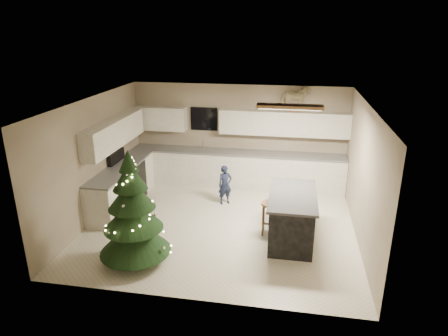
{
  "coord_description": "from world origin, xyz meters",
  "views": [
    {
      "loc": [
        1.37,
        -7.44,
        3.99
      ],
      "look_at": [
        0.0,
        0.35,
        1.15
      ],
      "focal_mm": 32.0,
      "sensor_mm": 36.0,
      "label": 1
    }
  ],
  "objects_px": {
    "bar_stool": "(270,210)",
    "toddler": "(225,185)",
    "christmas_tree": "(133,217)",
    "rocking_horse": "(295,99)",
    "island": "(292,217)"
  },
  "relations": [
    {
      "from": "christmas_tree",
      "to": "rocking_horse",
      "type": "xyz_separation_m",
      "value": [
        2.65,
        3.92,
        1.47
      ]
    },
    {
      "from": "christmas_tree",
      "to": "toddler",
      "type": "height_order",
      "value": "christmas_tree"
    },
    {
      "from": "island",
      "to": "christmas_tree",
      "type": "height_order",
      "value": "christmas_tree"
    },
    {
      "from": "bar_stool",
      "to": "rocking_horse",
      "type": "distance_m",
      "value": 3.13
    },
    {
      "from": "bar_stool",
      "to": "toddler",
      "type": "distance_m",
      "value": 1.71
    },
    {
      "from": "bar_stool",
      "to": "toddler",
      "type": "height_order",
      "value": "toddler"
    },
    {
      "from": "bar_stool",
      "to": "rocking_horse",
      "type": "height_order",
      "value": "rocking_horse"
    },
    {
      "from": "christmas_tree",
      "to": "bar_stool",
      "type": "bearing_deg",
      "value": 31.44
    },
    {
      "from": "bar_stool",
      "to": "christmas_tree",
      "type": "bearing_deg",
      "value": -148.56
    },
    {
      "from": "island",
      "to": "bar_stool",
      "type": "xyz_separation_m",
      "value": [
        -0.43,
        0.14,
        0.03
      ]
    },
    {
      "from": "island",
      "to": "toddler",
      "type": "bearing_deg",
      "value": 137.75
    },
    {
      "from": "christmas_tree",
      "to": "rocking_horse",
      "type": "distance_m",
      "value": 4.96
    },
    {
      "from": "christmas_tree",
      "to": "toddler",
      "type": "xyz_separation_m",
      "value": [
        1.15,
        2.68,
        -0.39
      ]
    },
    {
      "from": "island",
      "to": "christmas_tree",
      "type": "xyz_separation_m",
      "value": [
        -2.71,
        -1.26,
        0.37
      ]
    },
    {
      "from": "island",
      "to": "christmas_tree",
      "type": "distance_m",
      "value": 3.02
    }
  ]
}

